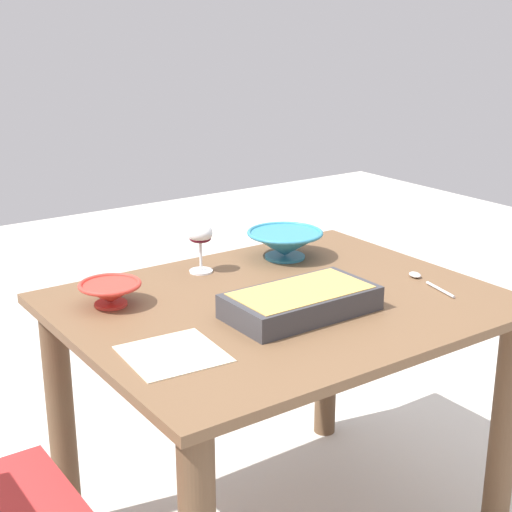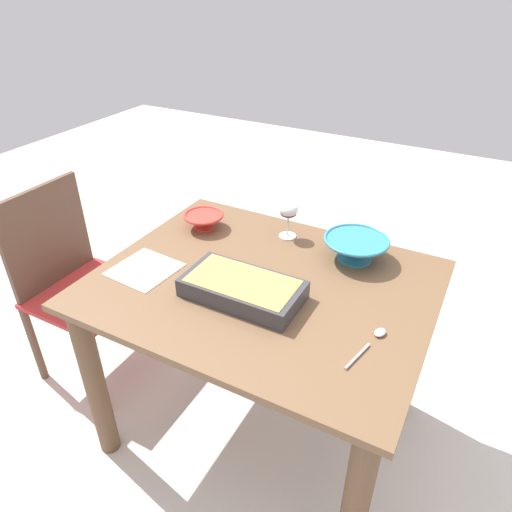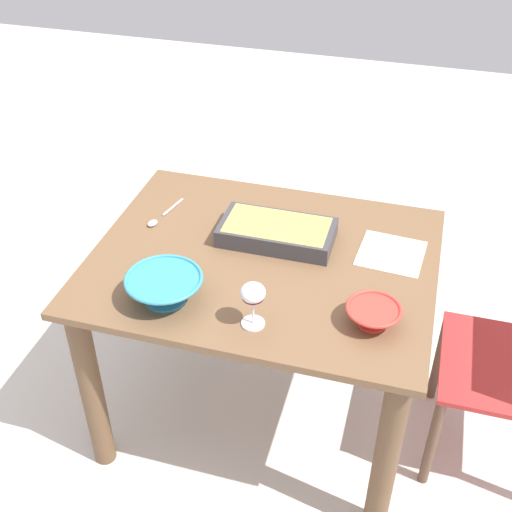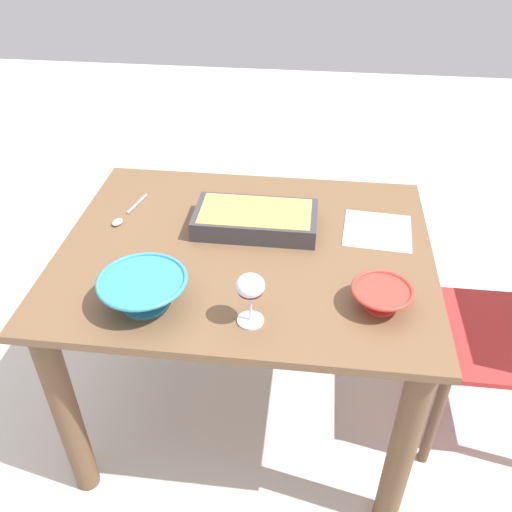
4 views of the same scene
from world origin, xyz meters
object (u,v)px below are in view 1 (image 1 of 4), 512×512
dining_table (281,355)px  wine_glass (200,237)px  serving_spoon (422,279)px  casserole_dish (301,301)px  mixing_bowl (110,292)px  small_bowl (285,243)px  napkin (173,354)px

dining_table → wine_glass: bearing=-80.0°
serving_spoon → dining_table: bearing=-15.2°
wine_glass → casserole_dish: (-0.04, 0.43, -0.07)m
dining_table → mixing_bowl: size_ratio=6.86×
small_bowl → wine_glass: bearing=-6.5°
casserole_dish → small_bowl: small_bowl is taller
dining_table → small_bowl: (-0.23, -0.29, 0.21)m
casserole_dish → napkin: size_ratio=1.83×
dining_table → serving_spoon: 0.47m
dining_table → napkin: (0.41, 0.14, 0.17)m
small_bowl → napkin: 0.77m
wine_glass → mixing_bowl: (0.34, 0.10, -0.07)m
small_bowl → napkin: size_ratio=1.13×
casserole_dish → serving_spoon: (-0.44, 0.01, -0.03)m
mixing_bowl → napkin: 0.37m
mixing_bowl → casserole_dish: bearing=138.2°
casserole_dish → serving_spoon: size_ratio=1.85×
mixing_bowl → wine_glass: bearing=-163.9°
wine_glass → small_bowl: (-0.29, 0.03, -0.06)m
serving_spoon → casserole_dish: bearing=-0.9°
casserole_dish → napkin: casserole_dish is taller
casserole_dish → mixing_bowl: (0.38, -0.34, 0.00)m
napkin → dining_table: bearing=-161.5°
casserole_dish → mixing_bowl: 0.50m
serving_spoon → napkin: (0.83, 0.02, -0.01)m
serving_spoon → small_bowl: bearing=-64.8°
mixing_bowl → small_bowl: (-0.63, -0.06, 0.01)m
casserole_dish → dining_table: bearing=-99.6°
small_bowl → napkin: small_bowl is taller
serving_spoon → mixing_bowl: bearing=-22.7°
wine_glass → mixing_bowl: wine_glass is taller
dining_table → mixing_bowl: 0.50m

